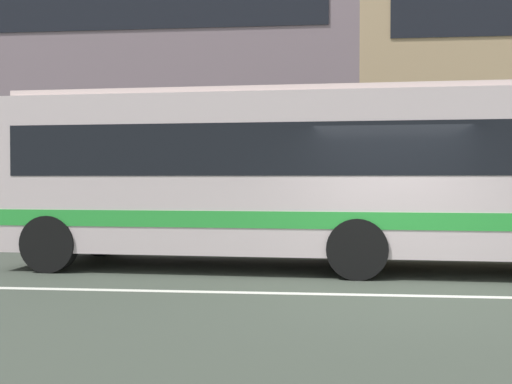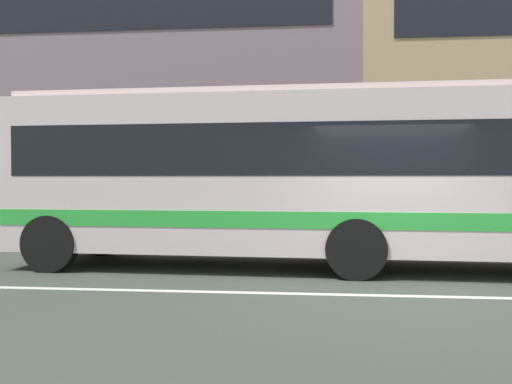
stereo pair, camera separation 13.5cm
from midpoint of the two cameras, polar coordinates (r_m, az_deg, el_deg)
The scene contains 4 objects.
ground_plane at distance 8.71m, azimuth 13.31°, elevation -9.63°, with size 160.00×160.00×0.00m, color #3D453B.
lane_centre_line at distance 8.71m, azimuth 13.31°, elevation -9.61°, with size 60.00×0.16×0.01m, color silver.
apartment_block_left at distance 27.64m, azimuth -18.18°, elevation 12.13°, with size 24.55×10.96×13.74m.
transit_bus at distance 10.95m, azimuth 5.52°, elevation 1.94°, with size 11.38×3.02×3.21m.
Camera 1 is at (-1.22, -8.48, 1.65)m, focal length 41.83 mm.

